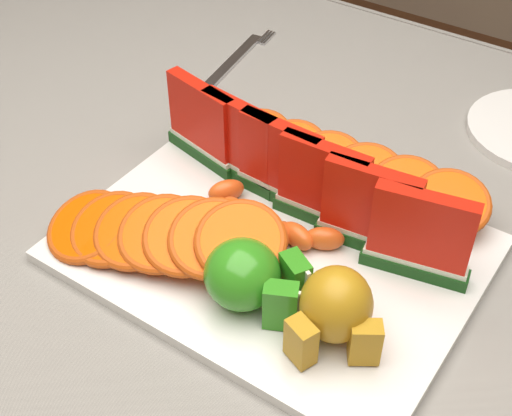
{
  "coord_description": "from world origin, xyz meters",
  "views": [
    {
      "loc": [
        0.37,
        -0.46,
        1.28
      ],
      "look_at": [
        0.07,
        -0.03,
        0.81
      ],
      "focal_mm": 50.0,
      "sensor_mm": 36.0,
      "label": 1
    }
  ],
  "objects_px": {
    "apple_cluster": "(250,277)",
    "pear_cluster": "(336,309)",
    "platter": "(273,249)",
    "fork": "(235,60)"
  },
  "relations": [
    {
      "from": "apple_cluster",
      "to": "pear_cluster",
      "type": "bearing_deg",
      "value": 4.72
    },
    {
      "from": "apple_cluster",
      "to": "fork",
      "type": "height_order",
      "value": "apple_cluster"
    },
    {
      "from": "platter",
      "to": "pear_cluster",
      "type": "bearing_deg",
      "value": -32.27
    },
    {
      "from": "platter",
      "to": "apple_cluster",
      "type": "height_order",
      "value": "apple_cluster"
    },
    {
      "from": "pear_cluster",
      "to": "platter",
      "type": "bearing_deg",
      "value": 147.73
    },
    {
      "from": "apple_cluster",
      "to": "fork",
      "type": "relative_size",
      "value": 0.52
    },
    {
      "from": "platter",
      "to": "pear_cluster",
      "type": "height_order",
      "value": "pear_cluster"
    },
    {
      "from": "pear_cluster",
      "to": "apple_cluster",
      "type": "bearing_deg",
      "value": -175.28
    },
    {
      "from": "apple_cluster",
      "to": "fork",
      "type": "xyz_separation_m",
      "value": [
        -0.28,
        0.36,
        -0.04
      ]
    },
    {
      "from": "platter",
      "to": "fork",
      "type": "relative_size",
      "value": 2.05
    }
  ]
}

